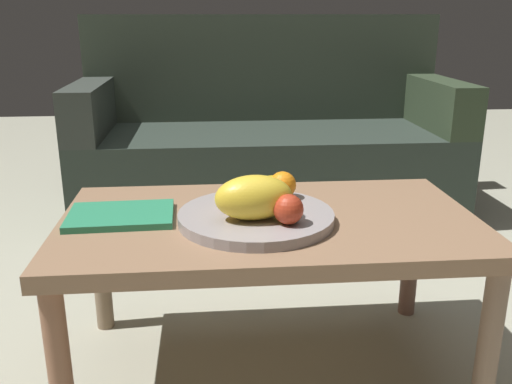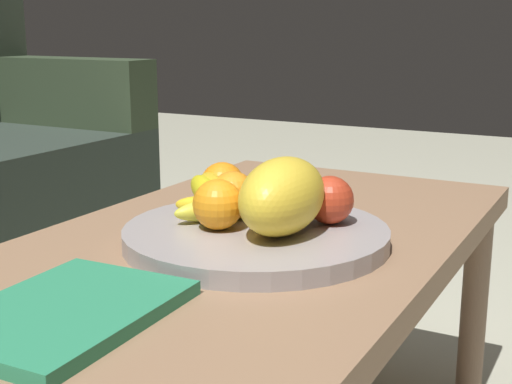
# 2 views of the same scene
# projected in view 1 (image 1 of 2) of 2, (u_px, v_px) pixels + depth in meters

# --- Properties ---
(ground_plane) EXTENTS (8.00, 8.00, 0.00)m
(ground_plane) POSITION_uv_depth(u_px,v_px,m) (268.00, 366.00, 1.49)
(ground_plane) COLOR #ABAA93
(coffee_table) EXTENTS (1.01, 0.57, 0.43)m
(coffee_table) POSITION_uv_depth(u_px,v_px,m) (269.00, 236.00, 1.38)
(coffee_table) COLOR #906B4E
(coffee_table) RESTS_ON ground_plane
(couch) EXTENTS (1.70, 0.70, 0.90)m
(couch) POSITION_uv_depth(u_px,v_px,m) (267.00, 147.00, 2.62)
(couch) COLOR #2A352D
(couch) RESTS_ON ground_plane
(fruit_bowl) EXTENTS (0.37, 0.37, 0.03)m
(fruit_bowl) POSITION_uv_depth(u_px,v_px,m) (256.00, 217.00, 1.32)
(fruit_bowl) COLOR #9A9292
(fruit_bowl) RESTS_ON coffee_table
(melon_large_front) EXTENTS (0.19, 0.12, 0.10)m
(melon_large_front) POSITION_uv_depth(u_px,v_px,m) (254.00, 197.00, 1.26)
(melon_large_front) COLOR yellow
(melon_large_front) RESTS_ON fruit_bowl
(orange_front) EXTENTS (0.07, 0.07, 0.07)m
(orange_front) POSITION_uv_depth(u_px,v_px,m) (283.00, 185.00, 1.41)
(orange_front) COLOR orange
(orange_front) RESTS_ON fruit_bowl
(orange_left) EXTENTS (0.07, 0.07, 0.07)m
(orange_left) POSITION_uv_depth(u_px,v_px,m) (266.00, 191.00, 1.36)
(orange_left) COLOR orange
(orange_left) RESTS_ON fruit_bowl
(orange_right) EXTENTS (0.07, 0.07, 0.07)m
(orange_right) POSITION_uv_depth(u_px,v_px,m) (240.00, 193.00, 1.34)
(orange_right) COLOR orange
(orange_right) RESTS_ON fruit_bowl
(apple_front) EXTENTS (0.07, 0.07, 0.07)m
(apple_front) POSITION_uv_depth(u_px,v_px,m) (288.00, 209.00, 1.24)
(apple_front) COLOR #B9371E
(apple_front) RESTS_ON fruit_bowl
(banana_bunch) EXTENTS (0.17, 0.16, 0.06)m
(banana_bunch) POSITION_uv_depth(u_px,v_px,m) (259.00, 192.00, 1.38)
(banana_bunch) COLOR yellow
(banana_bunch) RESTS_ON fruit_bowl
(magazine) EXTENTS (0.26, 0.19, 0.02)m
(magazine) POSITION_uv_depth(u_px,v_px,m) (121.00, 215.00, 1.35)
(magazine) COLOR #2C885D
(magazine) RESTS_ON coffee_table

